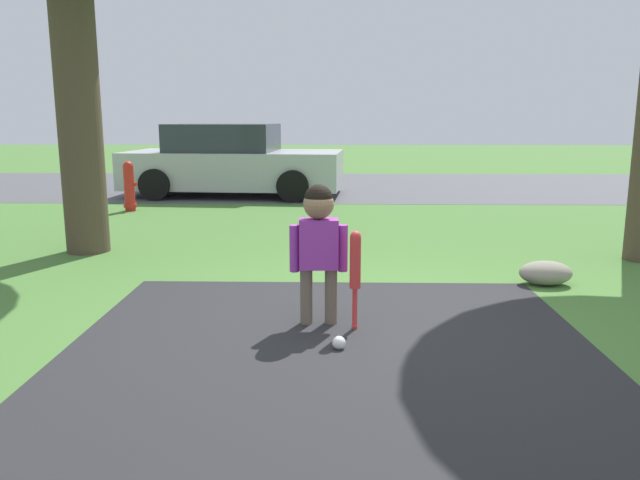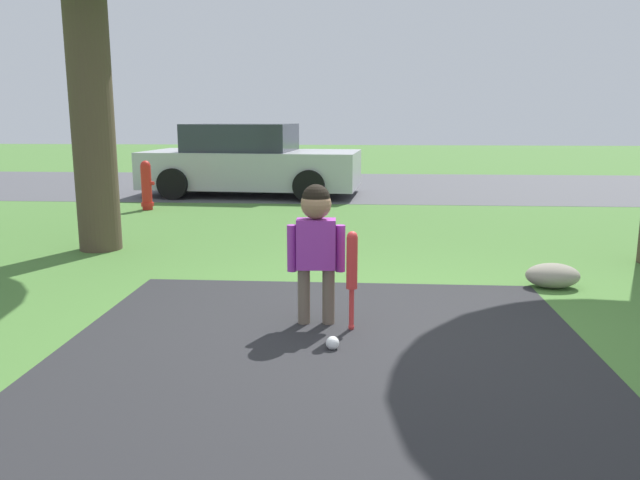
{
  "view_description": "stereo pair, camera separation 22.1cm",
  "coord_description": "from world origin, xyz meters",
  "px_view_note": "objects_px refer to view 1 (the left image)",
  "views": [
    {
      "loc": [
        -0.29,
        -4.6,
        1.51
      ],
      "look_at": [
        -0.42,
        0.23,
        0.56
      ],
      "focal_mm": 35.0,
      "sensor_mm": 36.0,
      "label": 1
    },
    {
      "loc": [
        -0.07,
        -4.59,
        1.51
      ],
      "look_at": [
        -0.42,
        0.23,
        0.56
      ],
      "focal_mm": 35.0,
      "sensor_mm": 36.0,
      "label": 2
    }
  ],
  "objects_px": {
    "sports_ball": "(339,343)",
    "parked_car": "(232,162)",
    "child": "(319,235)",
    "baseball_bat": "(355,266)",
    "fire_hydrant": "(129,187)"
  },
  "relations": [
    {
      "from": "baseball_bat",
      "to": "parked_car",
      "type": "bearing_deg",
      "value": 105.37
    },
    {
      "from": "child",
      "to": "parked_car",
      "type": "height_order",
      "value": "parked_car"
    },
    {
      "from": "baseball_bat",
      "to": "fire_hydrant",
      "type": "relative_size",
      "value": 0.89
    },
    {
      "from": "child",
      "to": "fire_hydrant",
      "type": "xyz_separation_m",
      "value": [
        -3.24,
        5.6,
        -0.28
      ]
    },
    {
      "from": "baseball_bat",
      "to": "fire_hydrant",
      "type": "height_order",
      "value": "fire_hydrant"
    },
    {
      "from": "baseball_bat",
      "to": "sports_ball",
      "type": "relative_size",
      "value": 8.09
    },
    {
      "from": "child",
      "to": "sports_ball",
      "type": "relative_size",
      "value": 11.62
    },
    {
      "from": "fire_hydrant",
      "to": "baseball_bat",
      "type": "bearing_deg",
      "value": -58.49
    },
    {
      "from": "baseball_bat",
      "to": "sports_ball",
      "type": "distance_m",
      "value": 0.6
    },
    {
      "from": "child",
      "to": "sports_ball",
      "type": "bearing_deg",
      "value": -76.82
    },
    {
      "from": "sports_ball",
      "to": "parked_car",
      "type": "relative_size",
      "value": 0.02
    },
    {
      "from": "child",
      "to": "sports_ball",
      "type": "distance_m",
      "value": 0.83
    },
    {
      "from": "baseball_bat",
      "to": "parked_car",
      "type": "height_order",
      "value": "parked_car"
    },
    {
      "from": "sports_ball",
      "to": "baseball_bat",
      "type": "bearing_deg",
      "value": 73.9
    },
    {
      "from": "sports_ball",
      "to": "parked_car",
      "type": "distance_m",
      "value": 8.55
    }
  ]
}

